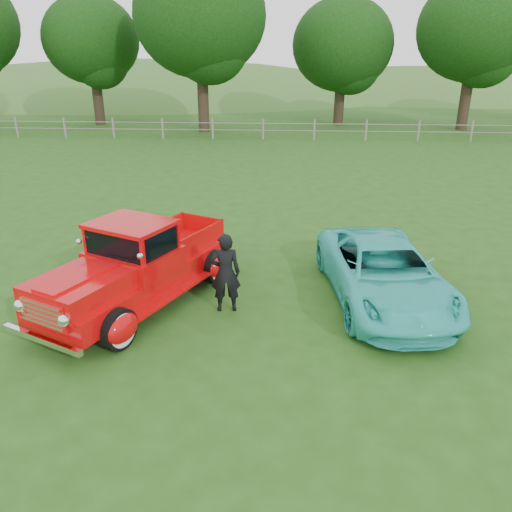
# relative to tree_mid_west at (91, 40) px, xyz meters

# --- Properties ---
(ground) EXTENTS (140.00, 140.00, 0.00)m
(ground) POSITION_rel_tree_mid_west_xyz_m (12.00, -28.00, -5.55)
(ground) COLOR #234A13
(ground) RESTS_ON ground
(distant_hills) EXTENTS (116.00, 60.00, 18.00)m
(distant_hills) POSITION_rel_tree_mid_west_xyz_m (7.92, 31.46, -10.10)
(distant_hills) COLOR #345E22
(distant_hills) RESTS_ON ground
(fence_line) EXTENTS (48.00, 0.12, 1.20)m
(fence_line) POSITION_rel_tree_mid_west_xyz_m (12.00, -6.00, -4.95)
(fence_line) COLOR gray
(fence_line) RESTS_ON ground
(tree_mid_west) EXTENTS (6.40, 6.40, 8.46)m
(tree_mid_west) POSITION_rel_tree_mid_west_xyz_m (0.00, 0.00, 0.00)
(tree_mid_west) COLOR black
(tree_mid_west) RESTS_ON ground
(tree_near_west) EXTENTS (8.00, 8.00, 10.42)m
(tree_near_west) POSITION_rel_tree_mid_west_xyz_m (8.00, -3.00, 1.25)
(tree_near_west) COLOR black
(tree_near_west) RESTS_ON ground
(tree_near_east) EXTENTS (6.80, 6.80, 8.33)m
(tree_near_east) POSITION_rel_tree_mid_west_xyz_m (17.00, 1.00, -0.30)
(tree_near_east) COLOR black
(tree_near_east) RESTS_ON ground
(tree_mid_east) EXTENTS (7.20, 7.20, 9.44)m
(tree_mid_east) POSITION_rel_tree_mid_west_xyz_m (25.00, -1.00, 0.62)
(tree_mid_east) COLOR black
(tree_mid_east) RESTS_ON ground
(red_pickup) EXTENTS (3.68, 5.26, 1.78)m
(red_pickup) POSITION_rel_tree_mid_west_xyz_m (10.54, -26.85, -4.75)
(red_pickup) COLOR black
(red_pickup) RESTS_ON ground
(teal_sedan) EXTENTS (2.68, 4.81, 1.27)m
(teal_sedan) POSITION_rel_tree_mid_west_xyz_m (15.56, -26.42, -4.92)
(teal_sedan) COLOR #32C8BC
(teal_sedan) RESTS_ON ground
(man) EXTENTS (0.65, 0.47, 1.64)m
(man) POSITION_rel_tree_mid_west_xyz_m (12.37, -27.05, -4.73)
(man) COLOR black
(man) RESTS_ON ground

